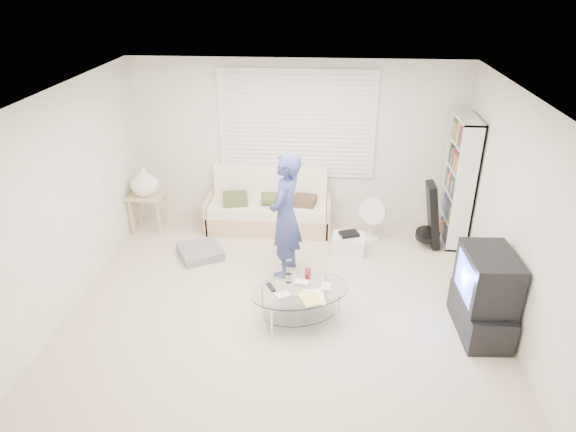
# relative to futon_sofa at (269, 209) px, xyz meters

# --- Properties ---
(ground) EXTENTS (5.00, 5.00, 0.00)m
(ground) POSITION_rel_futon_sofa_xyz_m (0.40, -1.87, -0.30)
(ground) COLOR tan
(ground) RESTS_ON ground
(room_shell) EXTENTS (5.02, 4.52, 2.51)m
(room_shell) POSITION_rel_futon_sofa_xyz_m (0.40, -1.39, 1.33)
(room_shell) COLOR beige
(room_shell) RESTS_ON ground
(window_blinds) EXTENTS (2.32, 0.08, 1.62)m
(window_blinds) POSITION_rel_futon_sofa_xyz_m (0.40, 0.33, 1.25)
(window_blinds) COLOR silver
(window_blinds) RESTS_ON ground
(futon_sofa) EXTENTS (1.88, 0.76, 0.92)m
(futon_sofa) POSITION_rel_futon_sofa_xyz_m (0.00, 0.00, 0.00)
(futon_sofa) COLOR tan
(futon_sofa) RESTS_ON ground
(grey_floor_pillow) EXTENTS (0.75, 0.75, 0.12)m
(grey_floor_pillow) POSITION_rel_futon_sofa_xyz_m (-0.86, -0.96, -0.24)
(grey_floor_pillow) COLOR slate
(grey_floor_pillow) RESTS_ON ground
(side_table) EXTENTS (0.52, 0.42, 1.02)m
(side_table) POSITION_rel_futon_sofa_xyz_m (-1.82, -0.22, 0.46)
(side_table) COLOR tan
(side_table) RESTS_ON ground
(bookshelf) EXTENTS (0.29, 0.78, 1.84)m
(bookshelf) POSITION_rel_futon_sofa_xyz_m (2.72, -0.18, 0.62)
(bookshelf) COLOR white
(bookshelf) RESTS_ON ground
(guitar_case) EXTENTS (0.34, 0.35, 0.96)m
(guitar_case) POSITION_rel_futon_sofa_xyz_m (2.37, -0.42, 0.12)
(guitar_case) COLOR black
(guitar_case) RESTS_ON ground
(floor_fan) EXTENTS (0.41, 0.28, 0.67)m
(floor_fan) POSITION_rel_futon_sofa_xyz_m (1.53, -0.27, 0.09)
(floor_fan) COLOR white
(floor_fan) RESTS_ON ground
(storage_bin) EXTENTS (0.48, 0.35, 0.32)m
(storage_bin) POSITION_rel_futon_sofa_xyz_m (1.20, -0.69, -0.16)
(storage_bin) COLOR white
(storage_bin) RESTS_ON ground
(tv_unit) EXTENTS (0.53, 0.92, 0.98)m
(tv_unit) POSITION_rel_futon_sofa_xyz_m (2.60, -2.32, 0.17)
(tv_unit) COLOR black
(tv_unit) RESTS_ON ground
(coffee_table) EXTENTS (1.30, 1.06, 0.54)m
(coffee_table) POSITION_rel_futon_sofa_xyz_m (0.61, -2.29, 0.04)
(coffee_table) COLOR silver
(coffee_table) RESTS_ON ground
(standing_person) EXTENTS (0.55, 0.69, 1.66)m
(standing_person) POSITION_rel_futon_sofa_xyz_m (0.36, -1.28, 0.53)
(standing_person) COLOR navy
(standing_person) RESTS_ON ground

